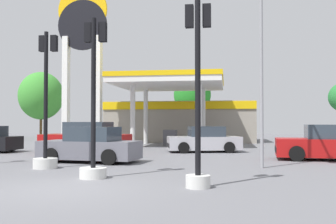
# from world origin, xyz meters

# --- Properties ---
(ground_plane) EXTENTS (90.00, 90.00, 0.00)m
(ground_plane) POSITION_xyz_m (0.00, 0.00, 0.00)
(ground_plane) COLOR slate
(ground_plane) RESTS_ON ground
(gas_station) EXTENTS (12.12, 13.91, 4.69)m
(gas_station) POSITION_xyz_m (0.16, 23.16, 1.97)
(gas_station) COLOR gray
(gas_station) RESTS_ON ground
(station_pole_sign) EXTENTS (3.57, 0.56, 11.38)m
(station_pole_sign) POSITION_xyz_m (-6.13, 16.95, 7.11)
(station_pole_sign) COLOR white
(station_pole_sign) RESTS_ON ground
(car_0) EXTENTS (4.37, 2.23, 1.52)m
(car_0) POSITION_xyz_m (8.21, 8.36, 0.69)
(car_0) COLOR black
(car_0) RESTS_ON ground
(car_1) EXTENTS (4.66, 2.31, 1.63)m
(car_1) POSITION_xyz_m (-3.37, 10.50, 0.74)
(car_1) COLOR black
(car_1) RESTS_ON ground
(car_2) EXTENTS (4.16, 2.20, 1.43)m
(car_2) POSITION_xyz_m (-1.52, 6.07, 0.65)
(car_2) COLOR black
(car_2) RESTS_ON ground
(car_4) EXTENTS (4.17, 2.50, 1.40)m
(car_4) POSITION_xyz_m (2.75, 12.02, 0.63)
(car_4) COLOR black
(car_4) RESTS_ON ground
(traffic_signal_0) EXTENTS (0.78, 0.78, 4.65)m
(traffic_signal_0) POSITION_xyz_m (0.14, 1.82, 1.57)
(traffic_signal_0) COLOR silver
(traffic_signal_0) RESTS_ON ground
(traffic_signal_1) EXTENTS (0.65, 0.66, 4.69)m
(traffic_signal_1) POSITION_xyz_m (3.24, 0.68, 1.94)
(traffic_signal_1) COLOR silver
(traffic_signal_1) RESTS_ON ground
(traffic_signal_2) EXTENTS (0.83, 0.83, 4.81)m
(traffic_signal_2) POSITION_xyz_m (-2.34, 3.84, 1.42)
(traffic_signal_2) COLOR silver
(traffic_signal_2) RESTS_ON ground
(tree_0) EXTENTS (4.50, 4.50, 6.75)m
(tree_0) POSITION_xyz_m (-14.76, 27.83, 4.32)
(tree_0) COLOR brown
(tree_0) RESTS_ON ground
(tree_1) EXTENTS (3.45, 3.45, 5.98)m
(tree_1) POSITION_xyz_m (0.81, 26.70, 4.15)
(tree_1) COLOR brown
(tree_1) RESTS_ON ground
(corner_streetlamp) EXTENTS (0.24, 1.48, 6.68)m
(corner_streetlamp) POSITION_xyz_m (5.18, 4.84, 4.04)
(corner_streetlamp) COLOR gray
(corner_streetlamp) RESTS_ON ground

